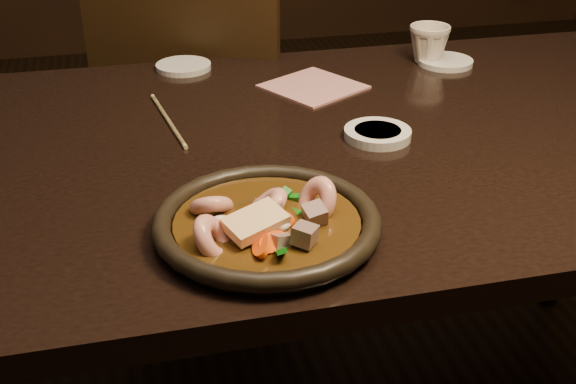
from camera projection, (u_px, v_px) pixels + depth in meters
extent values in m
cube|color=black|center=(355.00, 143.00, 1.23)|extent=(1.60, 0.90, 0.04)
cylinder|color=black|center=(569.00, 189.00, 1.87)|extent=(0.06, 0.06, 0.71)
cube|color=black|center=(214.00, 129.00, 1.92)|extent=(0.61, 0.61, 0.04)
cylinder|color=black|center=(295.00, 185.00, 2.16)|extent=(0.04, 0.04, 0.45)
cylinder|color=black|center=(269.00, 253.00, 1.84)|extent=(0.04, 0.04, 0.45)
cylinder|color=black|center=(176.00, 175.00, 2.23)|extent=(0.04, 0.04, 0.45)
cylinder|color=black|center=(131.00, 238.00, 1.90)|extent=(0.04, 0.04, 0.45)
cube|color=black|center=(182.00, 57.00, 1.61)|extent=(0.41, 0.21, 0.48)
cylinder|color=black|center=(267.00, 229.00, 0.93)|extent=(0.27, 0.27, 0.01)
torus|color=black|center=(267.00, 221.00, 0.92)|extent=(0.30, 0.30, 0.03)
cylinder|color=#38220A|center=(267.00, 224.00, 0.92)|extent=(0.24, 0.24, 0.01)
ellipsoid|color=#38220A|center=(267.00, 224.00, 0.92)|extent=(0.13, 0.13, 0.04)
torus|color=#E09F8D|center=(214.00, 240.00, 0.87)|extent=(0.07, 0.07, 0.06)
torus|color=#E09F8D|center=(266.00, 208.00, 0.94)|extent=(0.07, 0.07, 0.05)
torus|color=#E09F8D|center=(211.00, 207.00, 0.94)|extent=(0.06, 0.06, 0.05)
torus|color=#E09F8D|center=(317.00, 202.00, 0.94)|extent=(0.07, 0.07, 0.06)
cube|color=#83685F|center=(280.00, 243.00, 0.87)|extent=(0.04, 0.04, 0.03)
cube|color=#83685F|center=(271.00, 214.00, 0.91)|extent=(0.04, 0.04, 0.03)
cube|color=#83685F|center=(266.00, 230.00, 0.89)|extent=(0.04, 0.04, 0.03)
cube|color=#83685F|center=(315.00, 214.00, 0.91)|extent=(0.03, 0.04, 0.03)
cube|color=#83685F|center=(305.00, 235.00, 0.86)|extent=(0.04, 0.04, 0.03)
cube|color=#83685F|center=(265.00, 207.00, 0.95)|extent=(0.03, 0.04, 0.03)
cylinder|color=#FF4D08|center=(262.00, 245.00, 0.85)|extent=(0.04, 0.05, 0.04)
cylinder|color=#FF4D08|center=(272.00, 243.00, 0.86)|extent=(0.06, 0.06, 0.03)
cylinder|color=#FF4D08|center=(254.00, 223.00, 0.91)|extent=(0.06, 0.06, 0.04)
cylinder|color=#FF4D08|center=(278.00, 219.00, 0.90)|extent=(0.05, 0.05, 0.04)
cube|color=#156613|center=(274.00, 232.00, 0.89)|extent=(0.04, 0.03, 0.02)
cube|color=#156613|center=(271.00, 218.00, 0.92)|extent=(0.02, 0.04, 0.02)
cube|color=#156613|center=(263.00, 218.00, 0.92)|extent=(0.04, 0.04, 0.03)
cube|color=#156613|center=(280.00, 251.00, 0.85)|extent=(0.02, 0.04, 0.03)
cube|color=#156613|center=(292.00, 198.00, 0.96)|extent=(0.04, 0.03, 0.02)
cube|color=#156613|center=(279.00, 199.00, 0.94)|extent=(0.04, 0.04, 0.02)
cube|color=#156613|center=(288.00, 212.00, 0.93)|extent=(0.03, 0.04, 0.02)
ellipsoid|color=white|center=(276.00, 227.00, 0.90)|extent=(0.03, 0.02, 0.02)
ellipsoid|color=white|center=(272.00, 224.00, 0.90)|extent=(0.05, 0.03, 0.03)
ellipsoid|color=white|center=(267.00, 208.00, 0.92)|extent=(0.03, 0.03, 0.02)
ellipsoid|color=white|center=(279.00, 221.00, 0.90)|extent=(0.03, 0.04, 0.02)
ellipsoid|color=white|center=(221.00, 226.00, 0.90)|extent=(0.04, 0.03, 0.03)
cube|color=#FED697|center=(255.00, 222.00, 0.88)|extent=(0.09, 0.07, 0.03)
cylinder|color=silver|center=(378.00, 134.00, 1.19)|extent=(0.11, 0.11, 0.02)
cylinder|color=silver|center=(183.00, 66.00, 1.50)|extent=(0.11, 0.11, 0.01)
cylinder|color=silver|center=(445.00, 62.00, 1.53)|extent=(0.12, 0.12, 0.01)
imported|color=beige|center=(429.00, 43.00, 1.52)|extent=(0.11, 0.11, 0.09)
cylinder|color=tan|center=(169.00, 121.00, 1.25)|extent=(0.04, 0.23, 0.01)
cylinder|color=tan|center=(167.00, 118.00, 1.26)|extent=(0.04, 0.23, 0.01)
cube|color=#B5746F|center=(313.00, 87.00, 1.40)|extent=(0.22, 0.22, 0.00)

